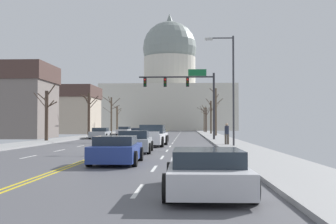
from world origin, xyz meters
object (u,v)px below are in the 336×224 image
Objects in this scene: sedan_near_04 at (207,172)px; pedestrian_00 at (227,133)px; street_lamp_right at (230,81)px; sedan_near_00 at (156,136)px; pickup_truck_near_01 at (151,137)px; sedan_oncoming_00 at (100,134)px; sedan_oncoming_02 at (124,131)px; sedan_near_02 at (135,142)px; sedan_near_03 at (117,150)px; sedan_oncoming_01 at (137,133)px; signal_gantry at (187,89)px.

pedestrian_00 is at bearing 83.04° from sedan_near_04.
street_lamp_right is 1.76× the size of sedan_near_00.
pickup_truck_near_01 is (0.13, -6.78, 0.15)m from sedan_near_00.
sedan_oncoming_00 is 0.96× the size of sedan_oncoming_02.
sedan_near_02 is 1.04× the size of sedan_near_03.
sedan_near_03 is (0.09, -6.87, -0.04)m from sedan_near_02.
street_lamp_right is at bearing 40.74° from sedan_near_02.
street_lamp_right is 1.87× the size of sedan_near_03.
sedan_near_02 is at bearing 104.30° from sedan_near_04.
sedan_near_04 is (3.63, -14.25, -0.08)m from sedan_near_02.
sedan_oncoming_01 is at bearing -71.44° from sedan_oncoming_02.
sedan_oncoming_00 is 8.89m from sedan_oncoming_01.
pedestrian_00 is (6.02, -6.85, 0.47)m from sedan_near_00.
pedestrian_00 is at bearing 49.41° from sedan_near_02.
street_lamp_right reaches higher than sedan_near_02.
street_lamp_right reaches higher than sedan_near_03.
sedan_near_03 is 0.98× the size of sedan_oncoming_00.
street_lamp_right reaches higher than pickup_truck_near_01.
pedestrian_00 reaches higher than sedan_oncoming_00.
signal_gantry reaches higher than pickup_truck_near_01.
sedan_near_02 is 14.70m from sedan_near_04.
sedan_near_00 is at bearing 89.56° from sedan_near_03.
pedestrian_00 is at bearing -73.74° from signal_gantry.
pedestrian_00 is (-0.05, 1.88, -3.84)m from street_lamp_right.
sedan_near_04 is at bearing -64.34° from sedan_near_03.
sedan_oncoming_02 is (-10.66, 55.48, 0.07)m from sedan_near_04.
street_lamp_right reaches higher than signal_gantry.
sedan_near_00 is 1.08× the size of sedan_near_04.
sedan_near_03 is 0.92× the size of sedan_oncoming_01.
sedan_oncoming_01 is (-3.59, 31.02, -0.08)m from sedan_near_02.
sedan_oncoming_02 reaches higher than sedan_near_04.
signal_gantry is 1.80× the size of sedan_oncoming_00.
signal_gantry reaches higher than sedan_oncoming_00.
sedan_oncoming_00 reaches higher than sedan_near_04.
pickup_truck_near_01 is 23.97m from sedan_oncoming_01.
pickup_truck_near_01 is 1.28× the size of sedan_oncoming_00.
sedan_oncoming_00 is at bearing 153.55° from signal_gantry.
signal_gantry is 25.26m from sedan_near_03.
sedan_oncoming_02 is (-0.04, 18.43, 0.00)m from sedan_oncoming_00.
signal_gantry is 1.84× the size of sedan_near_03.
sedan_near_03 is (-0.16, -21.03, -0.01)m from sedan_near_00.
signal_gantry is 0.98× the size of street_lamp_right.
street_lamp_right is at bearing -68.83° from sedan_oncoming_01.
signal_gantry is 1.87× the size of sedan_near_04.
pickup_truck_near_01 is at bearing -64.48° from sedan_oncoming_00.
pedestrian_00 is (6.18, 14.18, 0.47)m from sedan_near_03.
sedan_oncoming_00 reaches higher than sedan_near_00.
signal_gantry is 4.80× the size of pedestrian_00.
signal_gantry is at bearing -26.45° from sedan_oncoming_00.
sedan_oncoming_02 is (-10.25, 23.52, -4.80)m from signal_gantry.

